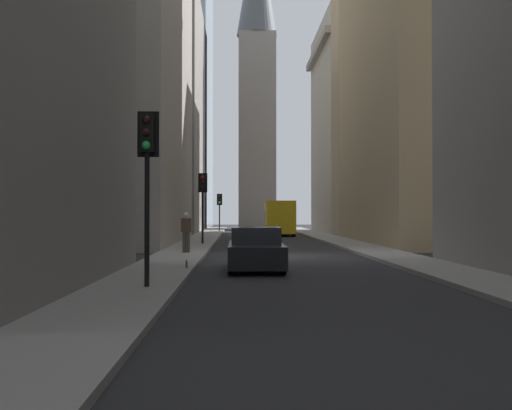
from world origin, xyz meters
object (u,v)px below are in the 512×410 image
at_px(delivery_truck, 279,218).
at_px(traffic_light_far_junction, 219,204).
at_px(traffic_light_midblock, 203,192).
at_px(discarded_bottle, 187,265).
at_px(sedan_black, 256,250).
at_px(traffic_light_foreground, 147,157).
at_px(pedestrian, 186,231).

xyz_separation_m(delivery_truck, traffic_light_far_junction, (8.33, 5.21, 1.32)).
xyz_separation_m(delivery_truck, traffic_light_midblock, (-14.90, 5.41, 1.64)).
bearing_deg(discarded_bottle, sedan_black, -71.77).
bearing_deg(traffic_light_foreground, traffic_light_midblock, -0.40).
xyz_separation_m(traffic_light_far_junction, discarded_bottle, (-37.80, -0.19, -2.53)).
distance_m(sedan_black, traffic_light_foreground, 6.52).
relative_size(sedan_black, discarded_bottle, 15.93).
distance_m(delivery_truck, traffic_light_midblock, 15.94).
bearing_deg(traffic_light_midblock, discarded_bottle, -178.44).
bearing_deg(discarded_bottle, delivery_truck, -9.66).
bearing_deg(delivery_truck, traffic_light_midblock, 160.04).
bearing_deg(traffic_light_foreground, sedan_black, -27.27).
xyz_separation_m(sedan_black, discarded_bottle, (-0.73, 2.22, -0.42)).
bearing_deg(traffic_light_far_junction, pedestrian, 179.13).
height_order(sedan_black, pedestrian, pedestrian).
xyz_separation_m(traffic_light_far_junction, pedestrian, (-30.62, 0.47, -1.67)).
distance_m(delivery_truck, sedan_black, 28.90).
bearing_deg(traffic_light_far_junction, traffic_light_midblock, 179.50).
bearing_deg(discarded_bottle, traffic_light_far_junction, 0.29).
bearing_deg(discarded_bottle, pedestrian, 5.24).
relative_size(traffic_light_foreground, discarded_bottle, 15.53).
bearing_deg(delivery_truck, traffic_light_foreground, 170.76).
bearing_deg(traffic_light_midblock, sedan_black, -169.31).
xyz_separation_m(traffic_light_midblock, traffic_light_far_junction, (23.23, -0.20, -0.32)).
relative_size(sedan_black, traffic_light_foreground, 1.03).
height_order(traffic_light_midblock, discarded_bottle, traffic_light_midblock).
distance_m(delivery_truck, traffic_light_foreground, 34.57).
relative_size(traffic_light_foreground, traffic_light_far_junction, 1.16).
height_order(traffic_light_foreground, discarded_bottle, traffic_light_foreground).
relative_size(sedan_black, traffic_light_midblock, 1.07).
bearing_deg(traffic_light_foreground, traffic_light_far_junction, -0.46).
distance_m(sedan_black, discarded_bottle, 2.37).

